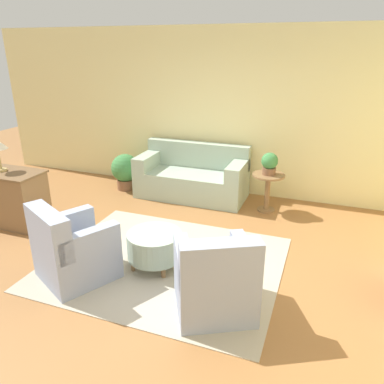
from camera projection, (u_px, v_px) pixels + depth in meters
The scene contains 11 objects.
ground_plane at pixel (165, 263), 4.56m from camera, with size 16.00×16.00×0.00m, color #996638.
wall_back at pixel (228, 113), 6.41m from camera, with size 9.29×0.12×2.80m.
rug at pixel (165, 263), 4.56m from camera, with size 2.75×2.28×0.01m.
couch at pixel (192, 177), 6.51m from camera, with size 1.86×0.85×0.90m.
armchair_left at pixel (72, 250), 4.14m from camera, with size 0.99×1.00×0.89m.
armchair_right at pixel (215, 281), 3.60m from camera, with size 0.99×1.00×0.89m.
ottoman_table at pixel (155, 245), 4.40m from camera, with size 0.65×0.65×0.43m.
side_table at pixel (268, 186), 5.87m from camera, with size 0.50×0.50×0.62m.
dresser at pixel (7, 196), 5.47m from camera, with size 1.19×0.55×0.81m.
potted_plant_on_side_table at pixel (269, 163), 5.73m from camera, with size 0.25×0.25×0.34m.
potted_plant_floor at pixel (125, 170), 6.82m from camera, with size 0.51×0.51×0.66m.
Camera 1 is at (1.68, -3.57, 2.46)m, focal length 35.00 mm.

